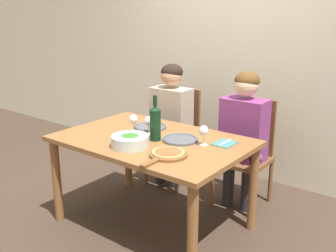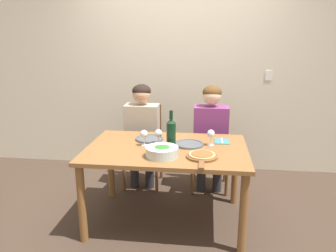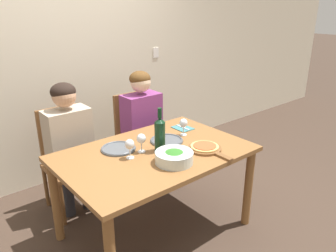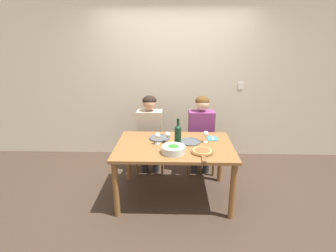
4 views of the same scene
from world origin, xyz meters
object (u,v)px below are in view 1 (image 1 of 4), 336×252
wine_glass_right (204,132)px  wine_glass_centre (149,122)px  dinner_plate_right (180,139)px  pizza_on_board (167,154)px  fork_on_napkin (225,143)px  chair_right (248,149)px  broccoli_bowl (130,141)px  chair_left (177,133)px  dinner_plate_left (150,127)px  wine_bottle (155,122)px  person_woman (170,114)px  person_man (243,128)px  wine_glass_left (134,120)px

wine_glass_right → wine_glass_centre: (-0.48, -0.05, 0.00)m
wine_glass_right → dinner_plate_right: bearing=-176.5°
dinner_plate_right → pizza_on_board: 0.35m
dinner_plate_right → fork_on_napkin: 0.34m
chair_right → broccoli_bowl: bearing=-110.9°
wine_glass_right → fork_on_napkin: (0.11, 0.13, -0.10)m
chair_left → pizza_on_board: bearing=-56.8°
dinner_plate_left → wine_bottle: bearing=-43.1°
dinner_plate_left → pizza_on_board: (0.52, -0.44, 0.01)m
wine_bottle → wine_glass_centre: wine_bottle is taller
chair_left → person_woman: 0.25m
dinner_plate_left → dinner_plate_right: 0.41m
person_man → broccoli_bowl: bearing=-113.1°
wine_bottle → fork_on_napkin: 0.54m
person_man → fork_on_napkin: size_ratio=6.70×
chair_right → dinner_plate_left: 0.91m
wine_bottle → chair_right: bearing=67.0°
chair_right → broccoli_bowl: (-0.41, -1.08, 0.29)m
broccoli_bowl → pizza_on_board: broccoli_bowl is taller
chair_left → wine_glass_centre: bearing=-69.5°
fork_on_napkin → dinner_plate_right: bearing=-155.6°
broccoli_bowl → wine_glass_centre: wine_glass_centre is taller
broccoli_bowl → dinner_plate_right: size_ratio=1.01×
pizza_on_board → wine_glass_left: bearing=154.6°
dinner_plate_right → pizza_on_board: size_ratio=0.68×
wine_bottle → broccoli_bowl: wine_bottle is taller
person_woman → fork_on_napkin: bearing=-29.2°
wine_bottle → pizza_on_board: size_ratio=0.86×
broccoli_bowl → fork_on_napkin: bearing=42.6°
pizza_on_board → fork_on_napkin: 0.50m
pizza_on_board → wine_glass_centre: 0.51m
dinner_plate_left → wine_glass_right: wine_glass_right is taller
person_man → pizza_on_board: bearing=-94.7°
wine_glass_centre → broccoli_bowl: bearing=-75.9°
wine_glass_left → fork_on_napkin: (0.72, 0.21, -0.10)m
chair_left → wine_glass_right: bearing=-43.5°
chair_right → wine_glass_centre: size_ratio=6.27×
chair_left → wine_glass_centre: (0.29, -0.78, 0.35)m
chair_right → dinner_plate_left: bearing=-133.7°
broccoli_bowl → dinner_plate_right: broccoli_bowl is taller
broccoli_bowl → wine_glass_centre: (-0.07, 0.30, 0.06)m
pizza_on_board → dinner_plate_right: bearing=111.4°
person_man → dinner_plate_left: size_ratio=4.40×
wine_glass_left → dinner_plate_left: bearing=85.6°
chair_left → wine_glass_centre: size_ratio=6.27×
wine_bottle → fork_on_napkin: wine_bottle is taller
person_woman → fork_on_napkin: (0.88, -0.49, 0.02)m
chair_right → dinner_plate_left: chair_right is taller
chair_right → person_woman: 0.82m
pizza_on_board → wine_glass_left: 0.60m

